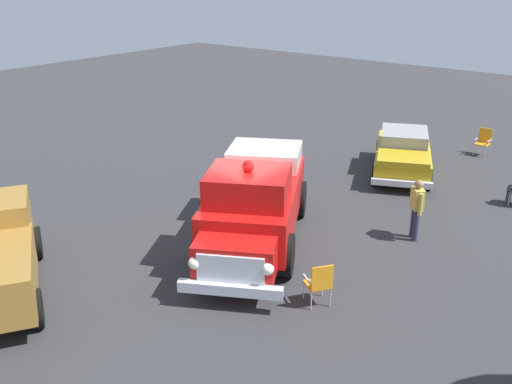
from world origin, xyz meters
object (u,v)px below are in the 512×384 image
object	(u,v)px
vintage_fire_truck	(255,201)
lawn_chair_by_car	(320,282)
classic_hot_rod	(403,153)
lawn_chair_spare	(484,140)
spectator_standing	(417,206)

from	to	relation	value
vintage_fire_truck	lawn_chair_by_car	distance (m)	3.33
vintage_fire_truck	classic_hot_rod	xyz separation A→B (m)	(-0.71, -7.46, -0.45)
classic_hot_rod	lawn_chair_spare	bearing A→B (deg)	-111.70
vintage_fire_truck	lawn_chair_by_car	xyz separation A→B (m)	(-2.92, 1.49, -0.61)
lawn_chair_by_car	lawn_chair_spare	world-z (taller)	same
classic_hot_rod	lawn_chair_by_car	distance (m)	9.22
lawn_chair_spare	vintage_fire_truck	bearing A→B (deg)	78.71
vintage_fire_truck	lawn_chair_spare	distance (m)	11.62
lawn_chair_by_car	spectator_standing	xyz separation A→B (m)	(-0.27, -4.30, 0.37)
vintage_fire_truck	classic_hot_rod	bearing A→B (deg)	-95.46
vintage_fire_truck	lawn_chair_spare	bearing A→B (deg)	-101.29
classic_hot_rod	spectator_standing	bearing A→B (deg)	118.01
lawn_chair_spare	spectator_standing	world-z (taller)	spectator_standing
lawn_chair_by_car	lawn_chair_spare	distance (m)	12.88
classic_hot_rod	vintage_fire_truck	bearing A→B (deg)	84.54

